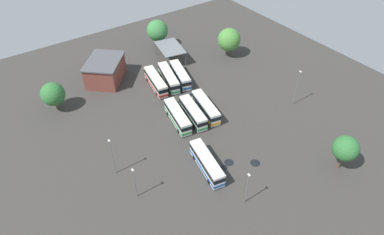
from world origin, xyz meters
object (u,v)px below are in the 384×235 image
at_px(bus_row2_slot0, 180,75).
at_px(lamp_post_by_building, 247,187).
at_px(tree_south_edge, 229,40).
at_px(tree_north_edge, 53,94).
at_px(lamp_post_mid_lot, 297,87).
at_px(lamp_post_far_corner, 112,156).
at_px(bus_row2_slot1, 169,78).
at_px(bus_row0_slot2, 207,163).
at_px(bus_row1_slot0, 206,107).
at_px(tree_northwest, 346,148).
at_px(bus_row2_slot2, 156,81).
at_px(depot_building, 105,70).
at_px(lamp_post_near_entrance, 135,182).
at_px(tree_west_edge, 157,31).
at_px(maintenance_shelter, 170,48).
at_px(bus_row1_slot1, 193,113).
at_px(bus_row1_slot2, 177,116).

relative_size(bus_row2_slot0, lamp_post_by_building, 1.49).
distance_m(tree_south_edge, tree_north_edge, 49.98).
distance_m(lamp_post_mid_lot, lamp_post_far_corner, 45.46).
bearing_deg(bus_row2_slot1, bus_row0_slot2, 161.68).
bearing_deg(bus_row1_slot0, lamp_post_mid_lot, -115.37).
height_order(tree_northwest, tree_north_edge, tree_northwest).
height_order(lamp_post_far_corner, tree_north_edge, lamp_post_far_corner).
bearing_deg(lamp_post_far_corner, bus_row2_slot2, -45.92).
height_order(lamp_post_by_building, tree_northwest, tree_northwest).
xyz_separation_m(lamp_post_by_building, tree_north_edge, (45.93, 18.95, 0.41)).
distance_m(depot_building, lamp_post_near_entrance, 40.13).
height_order(depot_building, tree_north_edge, tree_north_edge).
bearing_deg(lamp_post_near_entrance, tree_northwest, -114.83).
relative_size(lamp_post_by_building, tree_north_edge, 1.02).
height_order(bus_row2_slot1, tree_west_edge, tree_west_edge).
bearing_deg(lamp_post_mid_lot, maintenance_shelter, 21.14).
relative_size(bus_row1_slot1, lamp_post_mid_lot, 1.13).
height_order(bus_row2_slot1, lamp_post_far_corner, lamp_post_far_corner).
xyz_separation_m(bus_row1_slot2, depot_building, (25.44, 6.05, 1.19)).
distance_m(maintenance_shelter, lamp_post_mid_lot, 37.33).
xyz_separation_m(bus_row2_slot1, maintenance_shelter, (9.83, -6.79, 2.23)).
distance_m(bus_row0_slot2, lamp_post_far_corner, 18.10).
height_order(depot_building, lamp_post_by_building, lamp_post_by_building).
bearing_deg(bus_row2_slot1, bus_row1_slot0, -178.31).
relative_size(depot_building, tree_northwest, 1.79).
bearing_deg(bus_row2_slot1, lamp_post_by_building, 167.54).
bearing_deg(lamp_post_by_building, lamp_post_mid_lot, -62.82).
bearing_deg(maintenance_shelter, bus_row1_slot2, 150.98).
height_order(maintenance_shelter, lamp_post_by_building, lamp_post_by_building).
xyz_separation_m(bus_row0_slot2, bus_row2_slot1, (29.69, -9.83, 0.00)).
distance_m(bus_row2_slot0, bus_row2_slot2, 6.95).
relative_size(lamp_post_by_building, tree_west_edge, 0.87).
xyz_separation_m(bus_row2_slot0, depot_building, (11.49, 16.00, 1.19)).
xyz_separation_m(bus_row0_slot2, bus_row2_slot2, (30.08, -6.15, 0.00)).
height_order(bus_row1_slot0, bus_row2_slot0, same).
relative_size(maintenance_shelter, lamp_post_near_entrance, 1.48).
height_order(bus_row2_slot1, maintenance_shelter, maintenance_shelter).
relative_size(bus_row1_slot1, bus_row2_slot0, 0.95).
height_order(bus_row1_slot1, tree_northwest, tree_northwest).
distance_m(bus_row1_slot0, bus_row2_slot0, 15.21).
bearing_deg(lamp_post_near_entrance, bus_row0_slot2, -98.29).
distance_m(bus_row2_slot2, lamp_post_by_building, 40.68).
bearing_deg(depot_building, tree_south_edge, -104.00).
xyz_separation_m(lamp_post_near_entrance, tree_northwest, (-16.79, -36.28, 1.21)).
bearing_deg(lamp_post_mid_lot, tree_northwest, 157.07).
bearing_deg(maintenance_shelter, tree_northwest, -174.46).
bearing_deg(bus_row2_slot0, bus_row1_slot2, 144.51).
height_order(bus_row2_slot2, lamp_post_mid_lot, lamp_post_mid_lot).
bearing_deg(maintenance_shelter, bus_row2_slot2, 132.02).
bearing_deg(lamp_post_mid_lot, bus_row2_slot1, 39.04).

